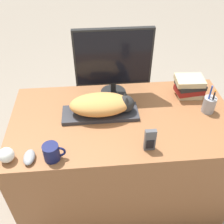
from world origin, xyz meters
TOP-DOWN VIEW (x-y plane):
  - desk at (0.00, 0.36)m, footprint 1.37×0.72m
  - keyboard at (-0.13, 0.40)m, footprint 0.46×0.16m
  - cat at (-0.11, 0.40)m, footprint 0.39×0.19m
  - monitor at (-0.03, 0.61)m, footprint 0.49×0.17m
  - computer_mouse at (-0.52, 0.08)m, footprint 0.06×0.10m
  - coffee_mug at (-0.40, 0.08)m, footprint 0.12×0.08m
  - pen_cup at (0.54, 0.37)m, footprint 0.08×0.08m
  - baseball at (-0.63, 0.08)m, footprint 0.08×0.08m
  - phone at (0.11, 0.10)m, footprint 0.06×0.03m
  - book_stack at (0.47, 0.55)m, footprint 0.20×0.15m

SIDE VIEW (x-z plane):
  - desk at x=0.00m, z-range 0.00..0.75m
  - keyboard at x=-0.13m, z-range 0.75..0.77m
  - computer_mouse at x=-0.52m, z-range 0.75..0.78m
  - baseball at x=-0.63m, z-range 0.75..0.83m
  - coffee_mug at x=-0.40m, z-range 0.75..0.84m
  - pen_cup at x=0.54m, z-range 0.71..0.90m
  - phone at x=0.11m, z-range 0.75..0.88m
  - book_stack at x=0.47m, z-range 0.75..0.89m
  - cat at x=-0.11m, z-range 0.77..0.89m
  - monitor at x=-0.03m, z-range 0.77..1.23m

